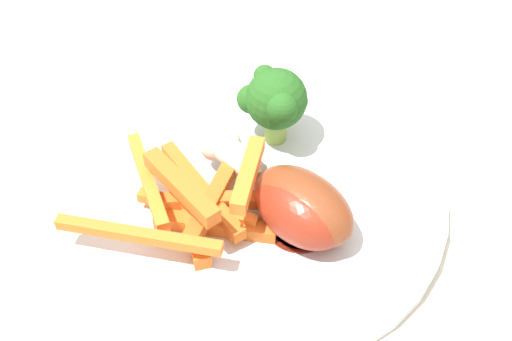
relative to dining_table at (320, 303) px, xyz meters
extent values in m
cube|color=silver|center=(0.00, 0.00, 0.08)|extent=(1.11, 0.89, 0.03)
cylinder|color=#ACA695|center=(0.50, 0.38, -0.27)|extent=(0.06, 0.06, 0.67)
cylinder|color=silver|center=(-0.04, 0.04, 0.10)|extent=(0.27, 0.27, 0.01)
cylinder|color=#91B84D|center=(-0.01, 0.09, 0.12)|extent=(0.02, 0.02, 0.02)
sphere|color=#276120|center=(-0.01, 0.09, 0.14)|extent=(0.04, 0.04, 0.04)
sphere|color=#276120|center=(0.00, 0.08, 0.14)|extent=(0.02, 0.02, 0.02)
sphere|color=#276120|center=(-0.02, 0.10, 0.15)|extent=(0.02, 0.02, 0.02)
sphere|color=#276120|center=(-0.01, 0.07, 0.15)|extent=(0.02, 0.02, 0.02)
sphere|color=#276120|center=(-0.03, 0.09, 0.14)|extent=(0.02, 0.02, 0.02)
cube|color=orange|center=(-0.09, 0.02, 0.11)|extent=(0.01, 0.08, 0.01)
cube|color=orange|center=(-0.08, 0.01, 0.11)|extent=(0.08, 0.05, 0.01)
cube|color=orange|center=(-0.13, 0.01, 0.13)|extent=(0.10, 0.06, 0.01)
cube|color=orange|center=(-0.08, 0.04, 0.12)|extent=(0.04, 0.10, 0.01)
cube|color=orange|center=(-0.08, 0.03, 0.12)|extent=(0.08, 0.03, 0.01)
cube|color=orange|center=(-0.11, 0.05, 0.13)|extent=(0.01, 0.09, 0.01)
cube|color=orange|center=(-0.09, 0.03, 0.12)|extent=(0.07, 0.05, 0.01)
cube|color=orange|center=(-0.09, 0.02, 0.14)|extent=(0.04, 0.07, 0.01)
cube|color=#CB6221|center=(-0.08, 0.02, 0.12)|extent=(0.05, 0.07, 0.01)
cube|color=orange|center=(-0.05, 0.02, 0.14)|extent=(0.04, 0.06, 0.01)
cylinder|color=maroon|center=(-0.02, 0.00, 0.11)|extent=(0.04, 0.04, 0.00)
ellipsoid|color=maroon|center=(-0.02, 0.00, 0.13)|extent=(0.07, 0.09, 0.04)
cylinder|color=beige|center=(-0.04, 0.06, 0.12)|extent=(0.03, 0.04, 0.01)
sphere|color=silver|center=(-0.05, 0.07, 0.12)|extent=(0.02, 0.02, 0.02)
cylinder|color=#5A2312|center=(-0.02, 0.00, 0.11)|extent=(0.04, 0.04, 0.00)
ellipsoid|color=brown|center=(-0.02, 0.00, 0.13)|extent=(0.08, 0.09, 0.04)
cylinder|color=beige|center=(-0.05, 0.05, 0.12)|extent=(0.03, 0.04, 0.01)
sphere|color=silver|center=(-0.06, 0.07, 0.12)|extent=(0.02, 0.02, 0.02)
camera|label=1|loc=(-0.13, -0.26, 0.45)|focal=46.63mm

